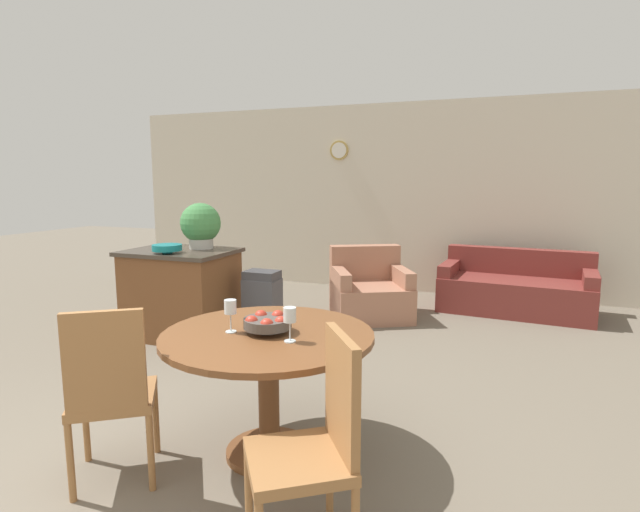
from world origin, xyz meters
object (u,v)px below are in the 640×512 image
Objects in this scene: dining_table at (268,361)px; couch at (516,290)px; dining_chair_near_right at (316,438)px; potted_plant at (201,225)px; wine_glass_right at (290,316)px; trash_bin at (262,305)px; kitchen_island at (182,293)px; teal_bowl at (167,248)px; wine_glass_left at (230,308)px; armchair at (370,293)px; fruit_bowl at (268,322)px; dining_chair_near_left at (111,388)px.

couch is at bearing 70.94° from dining_table.
potted_plant reaches higher than dining_chair_near_right.
trash_bin is (-1.23, 2.04, -0.54)m from wine_glass_right.
kitchen_island is at bearing -128.99° from potted_plant.
dining_chair_near_right is 3.43× the size of teal_bowl.
wine_glass_left reaches higher than armchair.
fruit_bowl is (0.00, -0.00, 0.23)m from dining_table.
dining_chair_near_right is 3.48m from potted_plant.
wine_glass_left is 0.18× the size of kitchen_island.
wine_glass_left is at bearing -161.41° from dining_table.
fruit_bowl is 4.27m from couch.
teal_bowl is at bearing 140.81° from dining_table.
couch reaches higher than dining_table.
kitchen_island is at bearing 10.45° from dining_chair_near_right.
kitchen_island is at bearing 132.81° from wine_glass_left.
dining_table is 1.24× the size of dining_chair_near_left.
teal_bowl reaches higher than armchair.
potted_plant reaches higher than dining_chair_near_left.
potted_plant is at bearing 73.06° from teal_bowl.
potted_plant is 3.86m from couch.
trash_bin is 3.19m from couch.
dining_table is 1.24× the size of dining_chair_near_right.
couch is at bearing -0.41° from armchair.
dining_chair_near_left reaches higher than wine_glass_right.
dining_chair_near_right reaches higher than armchair.
dining_chair_near_left is 1.00× the size of dining_chair_near_right.
dining_chair_near_right reaches higher than kitchen_island.
couch is (1.38, 4.01, -0.31)m from dining_table.
dining_chair_near_right is 0.89m from fruit_bowl.
couch is (3.11, 2.10, -0.89)m from potted_plant.
couch is (3.24, 2.50, -0.69)m from teal_bowl.
couch is (1.59, 4.07, -0.62)m from wine_glass_left.
teal_bowl is at bearing -106.94° from potted_plant.
dining_table reaches higher than trash_bin.
potted_plant reaches higher than kitchen_island.
dining_table is 1.04× the size of armchair.
fruit_bowl is (0.64, 0.55, 0.27)m from dining_chair_near_left.
armchair reaches higher than trash_bin.
dining_chair_near_left is 2.52m from trash_bin.
wine_glass_left and wine_glass_right have the same top height.
teal_bowl reaches higher than wine_glass_right.
dining_chair_near_right is at bearing -56.19° from wine_glass_right.
fruit_bowl reaches higher than dining_table.
dining_chair_near_right is 3.25m from teal_bowl.
wine_glass_right is 2.79m from kitchen_island.
dining_table is 2.42m from teal_bowl.
wine_glass_left is at bearing -117.12° from armchair.
potted_plant reaches higher than fruit_bowl.
fruit_bowl is 0.58× the size of potted_plant.
armchair is (1.61, 1.65, -0.68)m from teal_bowl.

